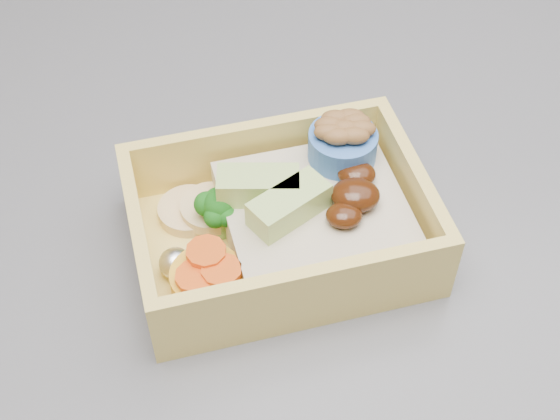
{
  "coord_description": "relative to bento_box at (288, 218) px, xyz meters",
  "views": [
    {
      "loc": [
        0.08,
        -0.51,
        1.32
      ],
      "look_at": [
        0.07,
        -0.19,
        0.96
      ],
      "focal_mm": 50.0,
      "sensor_mm": 36.0,
      "label": 1
    }
  ],
  "objects": [
    {
      "name": "bento_box",
      "position": [
        0.0,
        0.0,
        0.0
      ],
      "size": [
        0.21,
        0.18,
        0.07
      ],
      "rotation": [
        0.0,
        0.0,
        0.28
      ],
      "color": "#ECCD61",
      "rests_on": "island"
    }
  ]
}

